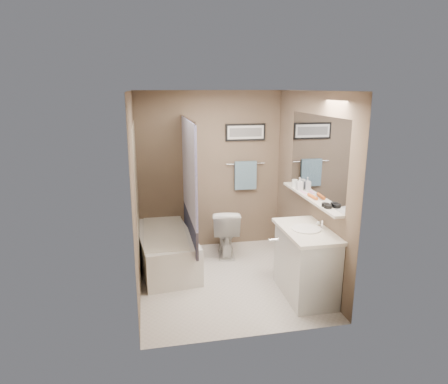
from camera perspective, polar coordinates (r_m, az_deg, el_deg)
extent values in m
plane|color=silver|center=(5.34, 0.33, -12.43)|extent=(2.50, 2.50, 0.00)
cube|color=white|center=(4.75, 0.37, 14.03)|extent=(2.20, 2.50, 0.04)
cube|color=brown|center=(6.09, -2.01, 2.98)|extent=(2.20, 0.04, 2.40)
cube|color=brown|center=(3.76, 4.16, -4.49)|extent=(2.20, 0.04, 2.40)
cube|color=brown|center=(4.82, -12.34, -0.51)|extent=(0.04, 2.50, 2.40)
cube|color=brown|center=(5.23, 12.01, 0.71)|extent=(0.04, 2.50, 2.40)
cube|color=#C0B291|center=(5.35, -12.30, -1.21)|extent=(0.02, 1.55, 2.00)
cylinder|color=silver|center=(5.20, -5.17, 10.39)|extent=(0.02, 1.55, 0.02)
cube|color=silver|center=(5.29, -5.01, 3.35)|extent=(0.03, 1.45, 1.28)
cube|color=#2A2F4F|center=(5.51, -4.82, -5.05)|extent=(0.03, 1.45, 0.36)
cube|color=silver|center=(5.02, 13.04, 4.97)|extent=(0.02, 1.60, 1.00)
cube|color=silver|center=(5.11, 12.14, -0.80)|extent=(0.12, 1.60, 0.03)
cylinder|color=silver|center=(6.17, 3.07, 4.07)|extent=(0.60, 0.02, 0.02)
cube|color=#85AFC1|center=(6.18, 3.09, 2.39)|extent=(0.34, 0.05, 0.44)
cube|color=black|center=(6.11, 3.09, 8.52)|extent=(0.62, 0.02, 0.26)
cube|color=white|center=(6.10, 3.12, 8.51)|extent=(0.56, 0.00, 0.20)
cube|color=#595959|center=(6.10, 3.13, 8.50)|extent=(0.50, 0.00, 0.13)
cube|color=silver|center=(4.00, 11.82, -6.65)|extent=(0.80, 0.02, 2.00)
cylinder|color=silver|center=(3.93, 7.06, -6.82)|extent=(0.10, 0.02, 0.02)
cube|color=white|center=(5.67, -8.39, -8.16)|extent=(0.87, 1.57, 0.50)
cube|color=silver|center=(5.57, -8.48, -5.79)|extent=(0.56, 1.36, 0.02)
imported|color=white|center=(5.99, 0.23, -5.61)|extent=(0.50, 0.75, 0.71)
cube|color=silver|center=(4.92, 11.60, -10.07)|extent=(0.52, 0.91, 0.80)
cube|color=white|center=(4.76, 11.75, -5.48)|extent=(0.54, 0.96, 0.04)
cylinder|color=white|center=(4.74, 11.65, -5.17)|extent=(0.34, 0.34, 0.01)
cylinder|color=white|center=(4.81, 13.88, -4.49)|extent=(0.02, 0.02, 0.10)
sphere|color=white|center=(4.90, 13.38, -4.34)|extent=(0.05, 0.05, 0.05)
cylinder|color=black|center=(4.65, 14.62, -2.01)|extent=(0.09, 0.09, 0.04)
cylinder|color=black|center=(4.71, 14.30, -1.80)|extent=(0.09, 0.09, 0.04)
cylinder|color=#D45D1D|center=(5.02, 12.54, -0.64)|extent=(0.05, 0.22, 0.04)
cube|color=#FA98C8|center=(5.28, 11.31, -0.04)|extent=(0.04, 0.16, 0.01)
cylinder|color=silver|center=(5.56, 10.07, 1.25)|extent=(0.08, 0.08, 0.10)
imported|color=#999999|center=(5.39, 10.74, 1.18)|extent=(0.08, 0.08, 0.17)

